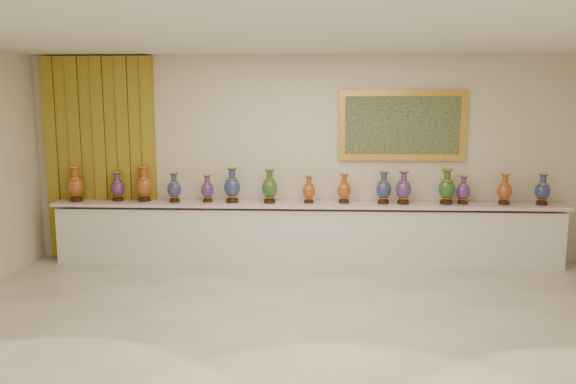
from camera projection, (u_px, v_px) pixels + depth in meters
The scene contains 19 objects.
ground at pixel (302, 323), 5.93m from camera, with size 8.00×8.00×0.00m, color beige.
room at pixel (148, 154), 8.21m from camera, with size 8.00×8.00×8.00m.
counter at pixel (306, 234), 8.10m from camera, with size 7.28×0.48×0.90m.
vase_0 at pixel (76, 186), 8.12m from camera, with size 0.29×0.29×0.51m.
vase_1 at pixel (118, 188), 8.15m from camera, with size 0.24×0.24×0.43m.
vase_2 at pixel (144, 186), 8.12m from camera, with size 0.26×0.26×0.51m.
vase_3 at pixel (174, 189), 8.05m from camera, with size 0.24×0.24×0.43m.
vase_4 at pixel (207, 190), 8.06m from camera, with size 0.22×0.22×0.40m.
vase_5 at pixel (232, 187), 8.02m from camera, with size 0.29×0.29×0.50m.
vase_6 at pixel (270, 188), 7.98m from camera, with size 0.26×0.26×0.49m.
vase_7 at pixel (309, 191), 7.97m from camera, with size 0.21×0.21×0.40m.
vase_8 at pixel (344, 190), 7.97m from camera, with size 0.25×0.25×0.42m.
vase_9 at pixel (384, 189), 7.93m from camera, with size 0.25×0.25×0.46m.
vase_10 at pixel (403, 189), 7.90m from camera, with size 0.28×0.28×0.47m.
vase_11 at pixel (447, 188), 7.88m from camera, with size 0.30×0.30×0.50m.
vase_12 at pixel (463, 191), 7.89m from camera, with size 0.24×0.24×0.41m.
vase_13 at pixel (505, 191), 7.86m from camera, with size 0.22×0.22×0.44m.
vase_14 at pixel (542, 191), 7.83m from camera, with size 0.21×0.21×0.44m.
label_card at pixel (256, 204), 7.93m from camera, with size 0.10×0.06×0.00m, color white.
Camera 1 is at (0.12, -5.65, 2.27)m, focal length 35.00 mm.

